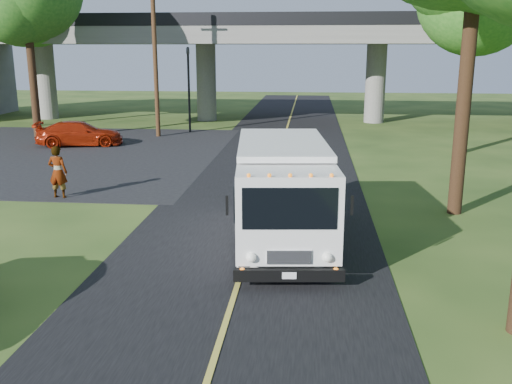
# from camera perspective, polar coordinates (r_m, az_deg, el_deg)

# --- Properties ---
(ground) EXTENTS (120.00, 120.00, 0.00)m
(ground) POSITION_cam_1_polar(r_m,az_deg,el_deg) (10.58, -3.70, -14.96)
(ground) COLOR #284318
(ground) RESTS_ON ground
(road) EXTENTS (7.00, 90.00, 0.02)m
(road) POSITION_cam_1_polar(r_m,az_deg,el_deg) (19.85, 0.85, -0.79)
(road) COLOR black
(road) RESTS_ON ground
(parking_lot) EXTENTS (16.00, 18.00, 0.01)m
(parking_lot) POSITION_cam_1_polar(r_m,az_deg,el_deg) (30.31, -19.09, 3.67)
(parking_lot) COLOR black
(parking_lot) RESTS_ON ground
(lane_line) EXTENTS (0.12, 90.00, 0.01)m
(lane_line) POSITION_cam_1_polar(r_m,az_deg,el_deg) (19.85, 0.85, -0.73)
(lane_line) COLOR gold
(lane_line) RESTS_ON road
(overpass) EXTENTS (54.00, 10.00, 7.30)m
(overpass) POSITION_cam_1_polar(r_m,az_deg,el_deg) (41.14, 3.43, 13.38)
(overpass) COLOR slate
(overpass) RESTS_ON ground
(traffic_signal) EXTENTS (0.18, 0.22, 5.20)m
(traffic_signal) POSITION_cam_1_polar(r_m,az_deg,el_deg) (35.96, -6.75, 11.02)
(traffic_signal) COLOR black
(traffic_signal) RESTS_ON ground
(utility_pole) EXTENTS (1.60, 0.26, 9.00)m
(utility_pole) POSITION_cam_1_polar(r_m,az_deg,el_deg) (34.33, -10.05, 13.09)
(utility_pole) COLOR #472D19
(utility_pole) RESTS_ON ground
(tree_left_far) EXTENTS (5.26, 5.16, 9.89)m
(tree_left_far) POSITION_cam_1_polar(r_m,az_deg,el_deg) (41.31, -21.81, 16.45)
(tree_left_far) COLOR #382314
(tree_left_far) RESTS_ON ground
(step_van) EXTENTS (2.99, 6.66, 2.71)m
(step_van) POSITION_cam_1_polar(r_m,az_deg,el_deg) (15.16, 2.69, 0.17)
(step_van) COLOR white
(step_van) RESTS_ON ground
(red_sedan) EXTENTS (4.85, 2.92, 1.32)m
(red_sedan) POSITION_cam_1_polar(r_m,az_deg,el_deg) (32.30, -17.23, 5.60)
(red_sedan) COLOR #951E09
(red_sedan) RESTS_ON ground
(pedestrian) EXTENTS (0.71, 0.49, 1.87)m
(pedestrian) POSITION_cam_1_polar(r_m,az_deg,el_deg) (21.10, -19.20, 1.89)
(pedestrian) COLOR gray
(pedestrian) RESTS_ON ground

